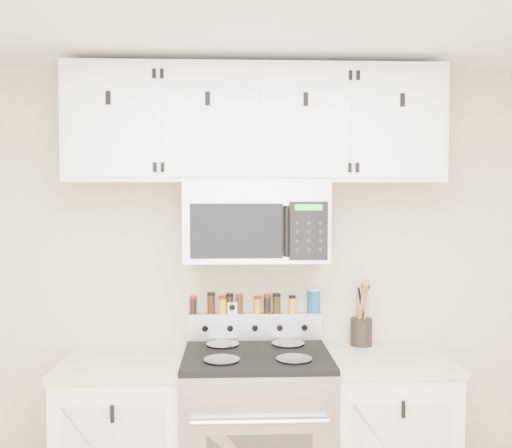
{
  "coord_description": "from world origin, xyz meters",
  "views": [
    {
      "loc": [
        -0.12,
        -1.51,
        1.76
      ],
      "look_at": [
        -0.0,
        1.45,
        1.62
      ],
      "focal_mm": 40.0,
      "sensor_mm": 36.0,
      "label": 1
    }
  ],
  "objects": [
    {
      "name": "base_cabinet_right",
      "position": [
        0.69,
        1.45,
        0.46
      ],
      "size": [
        0.64,
        0.62,
        0.92
      ],
      "color": "white",
      "rests_on": "floor"
    },
    {
      "name": "upper_cabinets",
      "position": [
        -0.0,
        1.58,
        2.15
      ],
      "size": [
        2.0,
        0.35,
        0.62
      ],
      "color": "white",
      "rests_on": "back_wall"
    },
    {
      "name": "spice_jar_5",
      "position": [
        0.02,
        1.71,
        1.15
      ],
      "size": [
        0.04,
        0.04,
        0.1
      ],
      "color": "orange",
      "rests_on": "range"
    },
    {
      "name": "microwave",
      "position": [
        0.0,
        1.55,
        1.63
      ],
      "size": [
        0.76,
        0.44,
        0.42
      ],
      "color": "#9E9EA3",
      "rests_on": "back_wall"
    },
    {
      "name": "spice_jar_7",
      "position": [
        0.13,
        1.71,
        1.16
      ],
      "size": [
        0.05,
        0.05,
        0.11
      ],
      "color": "#3A240E",
      "rests_on": "range"
    },
    {
      "name": "back_wall",
      "position": [
        0.0,
        1.75,
        1.25
      ],
      "size": [
        3.5,
        0.01,
        2.5
      ],
      "primitive_type": "cube",
      "color": "#BCA98D",
      "rests_on": "floor"
    },
    {
      "name": "spice_jar_3",
      "position": [
        -0.14,
        1.71,
        1.16
      ],
      "size": [
        0.04,
        0.04,
        0.11
      ],
      "color": "black",
      "rests_on": "range"
    },
    {
      "name": "spice_jar_2",
      "position": [
        -0.18,
        1.71,
        1.15
      ],
      "size": [
        0.05,
        0.05,
        0.1
      ],
      "color": "yellow",
      "rests_on": "range"
    },
    {
      "name": "salt_canister",
      "position": [
        0.34,
        1.71,
        1.17
      ],
      "size": [
        0.07,
        0.07,
        0.14
      ],
      "color": "#14538B",
      "rests_on": "range"
    },
    {
      "name": "spice_jar_0",
      "position": [
        -0.35,
        1.71,
        1.15
      ],
      "size": [
        0.04,
        0.04,
        0.1
      ],
      "color": "black",
      "rests_on": "range"
    },
    {
      "name": "spice_jar_1",
      "position": [
        -0.25,
        1.71,
        1.16
      ],
      "size": [
        0.05,
        0.05,
        0.12
      ],
      "color": "#3B1D0E",
      "rests_on": "range"
    },
    {
      "name": "kitchen_timer",
      "position": [
        -0.13,
        1.71,
        1.13
      ],
      "size": [
        0.06,
        0.05,
        0.07
      ],
      "primitive_type": "cube",
      "rotation": [
        0.0,
        0.0,
        0.07
      ],
      "color": "white",
      "rests_on": "range"
    },
    {
      "name": "spice_jar_6",
      "position": [
        0.07,
        1.71,
        1.15
      ],
      "size": [
        0.04,
        0.04,
        0.11
      ],
      "color": "black",
      "rests_on": "range"
    },
    {
      "name": "range",
      "position": [
        0.0,
        1.43,
        0.49
      ],
      "size": [
        0.76,
        0.65,
        1.1
      ],
      "color": "#B7B7BA",
      "rests_on": "floor"
    },
    {
      "name": "spice_jar_8",
      "position": [
        0.22,
        1.71,
        1.15
      ],
      "size": [
        0.04,
        0.04,
        0.1
      ],
      "color": "gold",
      "rests_on": "range"
    },
    {
      "name": "spice_jar_4",
      "position": [
        -0.09,
        1.71,
        1.15
      ],
      "size": [
        0.04,
        0.04,
        0.11
      ],
      "color": "#40290F",
      "rests_on": "range"
    },
    {
      "name": "utensil_crock",
      "position": [
        0.6,
        1.66,
        1.01
      ],
      "size": [
        0.12,
        0.12,
        0.36
      ],
      "color": "black",
      "rests_on": "base_cabinet_right"
    },
    {
      "name": "base_cabinet_left",
      "position": [
        -0.69,
        1.45,
        0.46
      ],
      "size": [
        0.64,
        0.62,
        0.92
      ],
      "color": "white",
      "rests_on": "floor"
    }
  ]
}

